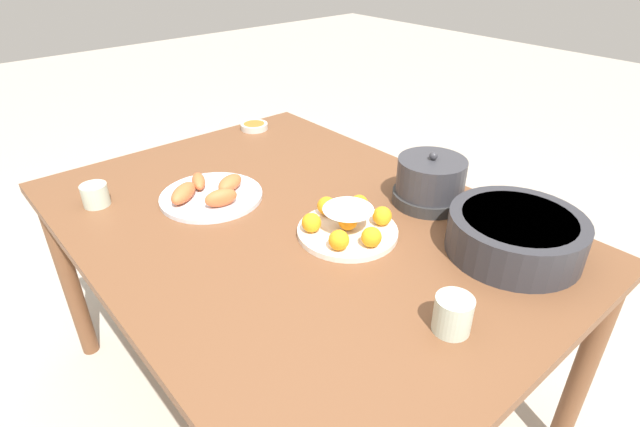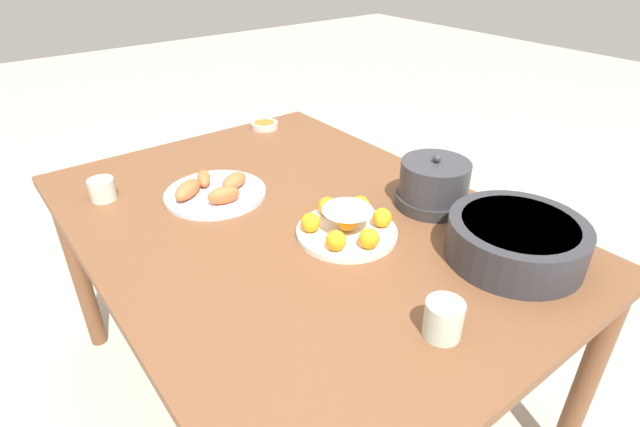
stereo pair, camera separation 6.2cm
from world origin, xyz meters
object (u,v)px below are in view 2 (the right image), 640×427
(sauce_bowl, at_px, (264,125))
(serving_bowl, at_px, (516,239))
(cup_far, at_px, (443,319))
(cake_plate, at_px, (347,225))
(warming_pot, at_px, (434,185))
(seafood_platter, at_px, (214,191))
(cup_near, at_px, (102,189))
(dining_table, at_px, (296,241))

(sauce_bowl, bearing_deg, serving_bowl, 0.37)
(sauce_bowl, bearing_deg, cup_far, -15.53)
(cake_plate, relative_size, sauce_bowl, 2.49)
(sauce_bowl, relative_size, warming_pot, 0.51)
(serving_bowl, bearing_deg, seafood_platter, -149.41)
(sauce_bowl, distance_m, seafood_platter, 0.59)
(serving_bowl, relative_size, warming_pot, 1.56)
(cup_far, distance_m, warming_pot, 0.54)
(warming_pot, bearing_deg, cake_plate, -95.19)
(cake_plate, height_order, cup_near, cake_plate)
(warming_pot, bearing_deg, cup_far, -46.23)
(seafood_platter, bearing_deg, cup_near, -124.46)
(warming_pot, bearing_deg, sauce_bowl, -176.43)
(dining_table, relative_size, seafood_platter, 4.84)
(dining_table, bearing_deg, cup_far, -2.88)
(cake_plate, relative_size, serving_bowl, 0.81)
(sauce_bowl, xyz_separation_m, seafood_platter, (0.40, -0.43, 0.01))
(cake_plate, height_order, serving_bowl, serving_bowl)
(dining_table, bearing_deg, cup_near, -138.20)
(serving_bowl, bearing_deg, sauce_bowl, -179.63)
(sauce_bowl, bearing_deg, warming_pot, 3.57)
(cake_plate, bearing_deg, cup_near, -142.81)
(sauce_bowl, distance_m, warming_pot, 0.84)
(dining_table, distance_m, sauce_bowl, 0.73)
(serving_bowl, bearing_deg, cake_plate, -142.17)
(dining_table, distance_m, warming_pot, 0.43)
(seafood_platter, relative_size, warming_pot, 1.43)
(sauce_bowl, height_order, cup_near, cup_near)
(cake_plate, bearing_deg, seafood_platter, -156.18)
(serving_bowl, xyz_separation_m, sauce_bowl, (-1.14, -0.01, -0.04))
(cake_plate, distance_m, cup_near, 0.75)
(dining_table, xyz_separation_m, cup_near, (-0.44, -0.39, 0.11))
(serving_bowl, bearing_deg, cup_near, -142.58)
(cake_plate, xyz_separation_m, sauce_bowl, (-0.81, 0.25, -0.02))
(dining_table, distance_m, cake_plate, 0.20)
(sauce_bowl, relative_size, cup_near, 1.42)
(cup_near, bearing_deg, cake_plate, 37.19)
(cup_near, xyz_separation_m, warming_pot, (0.62, 0.75, 0.03))
(dining_table, relative_size, cup_near, 19.55)
(cup_near, bearing_deg, serving_bowl, 37.42)
(dining_table, xyz_separation_m, cake_plate, (0.16, 0.06, 0.11))
(dining_table, relative_size, warming_pot, 6.94)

